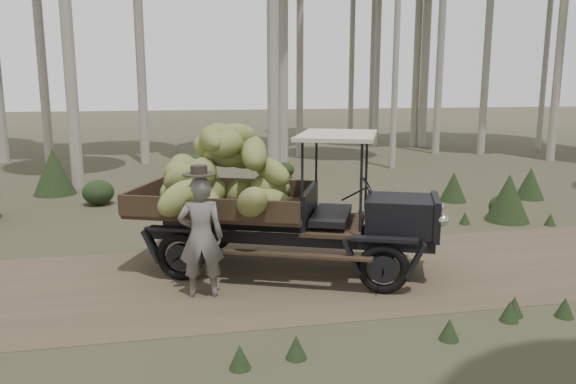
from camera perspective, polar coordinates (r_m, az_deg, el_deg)
name	(u,v)px	position (r m, az deg, el deg)	size (l,w,h in m)	color
ground	(348,273)	(10.09, 6.10, -8.19)	(120.00, 120.00, 0.00)	#473D2B
dirt_track	(348,273)	(10.09, 6.10, -8.17)	(70.00, 4.00, 0.01)	brown
banana_truck	(252,184)	(9.91, -3.71, 0.83)	(5.60, 3.65, 2.72)	black
farmer	(201,235)	(8.82, -8.83, -4.39)	(0.74, 0.56, 2.09)	#625E5A
undergrowth	(335,252)	(9.48, 4.80, -6.10)	(24.12, 19.90, 1.38)	#233319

